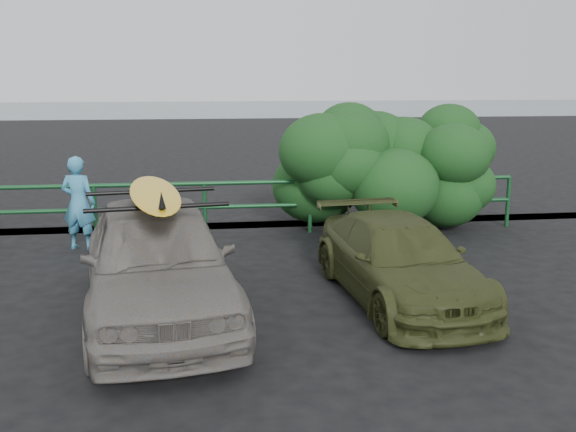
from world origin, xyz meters
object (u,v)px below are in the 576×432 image
olive_vehicle (399,260)px  man (78,203)px  guardrail (151,210)px  sedan (157,260)px  surfboard (154,193)px

olive_vehicle → man: 5.73m
guardrail → sedan: bearing=-84.3°
surfboard → olive_vehicle: bearing=-3.4°
guardrail → surfboard: size_ratio=5.06×
guardrail → man: (-1.16, -0.66, 0.29)m
olive_vehicle → surfboard: size_ratio=1.34×
guardrail → sedan: size_ratio=3.23×
sedan → olive_vehicle: sedan is taller
sedan → man: man is taller
man → surfboard: size_ratio=0.59×
guardrail → man: man is taller
sedan → man: bearing=106.0°
sedan → man: (-1.57, 3.49, 0.08)m
guardrail → surfboard: bearing=-84.3°
guardrail → man: size_ratio=8.60×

